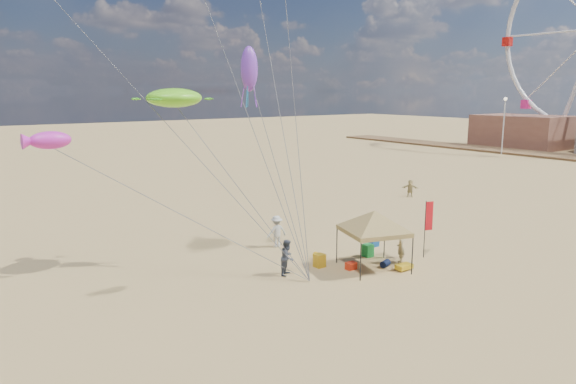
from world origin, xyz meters
The scene contains 20 objects.
ground centered at (0.00, 0.00, 0.00)m, with size 280.00×280.00×0.00m, color tan.
canopy_tent centered at (3.41, 0.17, 2.97)m, with size 5.53×5.53×3.57m.
feather_flag centered at (7.19, -0.18, 2.14)m, with size 0.48×0.16×3.22m.
cooler_red centered at (2.39, 0.72, 0.19)m, with size 0.54×0.38×0.38m, color red.
cooler_blue centered at (6.28, 3.00, 0.19)m, with size 0.54×0.38×0.38m, color #114891.
bag_navy centered at (4.13, -0.02, 0.18)m, with size 0.36×0.36×0.60m, color #0D1739.
bag_orange centered at (2.00, 3.02, 0.18)m, with size 0.36×0.36×0.60m, color #FFB20E.
chair_green centered at (4.63, 1.81, 0.35)m, with size 0.50×0.50×0.70m, color green.
chair_yellow centered at (1.30, 1.98, 0.35)m, with size 0.50×0.50×0.70m, color #C79116.
crate_grey centered at (4.95, -0.97, 0.14)m, with size 0.34×0.30×0.28m, color gray.
beach_cart centered at (4.52, -0.97, 0.20)m, with size 0.90×0.50×0.24m, color gold.
person_near_a centered at (5.27, -0.03, 0.88)m, with size 0.64×0.42×1.75m, color #9E8B5A.
person_near_b centered at (-0.76, 1.99, 0.91)m, with size 0.88×0.69×1.82m, color #363D4A.
person_near_c centered at (1.56, 6.32, 0.94)m, with size 1.22×0.70×1.89m, color silver.
person_far_c centered at (19.57, 12.03, 0.77)m, with size 1.44×0.46×1.55m, color tan.
building_north centered at (67.00, 30.00, 2.60)m, with size 10.00×14.00×5.20m, color #8C5947.
lamp_north centered at (55.00, 26.00, 5.52)m, with size 0.50×0.50×8.25m.
turtle_kite centered at (-4.53, 6.44, 8.76)m, with size 2.85×2.28×0.95m, color #6ADF1E.
fish_kite centered at (-11.21, 2.74, 7.27)m, with size 1.54×0.77×0.68m, color #D829B9.
squid_kite centered at (-1.27, 4.57, 10.19)m, with size 0.86×0.86×2.24m, color purple.
Camera 1 is at (-15.55, -18.73, 9.09)m, focal length 33.09 mm.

